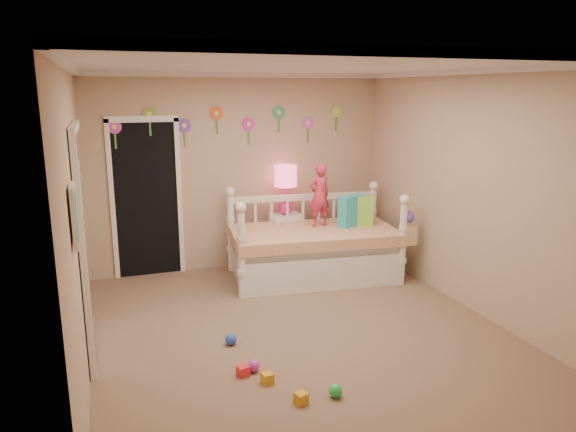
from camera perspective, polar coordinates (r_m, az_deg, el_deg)
name	(u,v)px	position (r m, az deg, el deg)	size (l,w,h in m)	color
floor	(298,330)	(5.58, 1.11, -11.99)	(4.00, 4.50, 0.01)	#7F684C
ceiling	(300,65)	(5.05, 1.25, 15.76)	(4.00, 4.50, 0.01)	white
back_wall	(240,172)	(7.28, -5.10, 4.67)	(4.00, 0.01, 2.60)	tan
left_wall	(77,221)	(4.85, -21.54, -0.55)	(0.01, 4.50, 2.60)	tan
right_wall	(471,192)	(6.14, 18.93, 2.41)	(0.01, 4.50, 2.60)	tan
crown_molding	(300,69)	(5.05, 1.24, 15.42)	(4.00, 4.50, 0.06)	white
daybed	(314,234)	(6.89, 2.74, -1.92)	(2.13, 1.15, 1.16)	white
pillow_turquoise	(351,211)	(7.04, 6.76, 0.56)	(0.40, 0.14, 0.40)	#27B0C3
pillow_lime	(358,210)	(7.11, 7.41, 0.60)	(0.41, 0.15, 0.39)	#8DD641
child	(319,196)	(6.93, 3.36, 2.19)	(0.30, 0.20, 0.82)	#D73152
nightstand	(286,239)	(7.47, -0.25, -2.47)	(0.43, 0.33, 0.71)	white
table_lamp	(286,182)	(7.29, -0.25, 3.63)	(0.31, 0.31, 0.68)	#F32076
closet_doorway	(146,198)	(7.10, -14.83, 1.90)	(0.90, 0.04, 2.07)	black
flower_decals	(233,124)	(7.18, -5.88, 9.67)	(3.40, 0.02, 0.50)	#B2668C
mirror_closet	(85,240)	(5.20, -20.78, -2.45)	(0.07, 1.30, 2.10)	white
wall_picture	(75,215)	(3.91, -21.77, 0.08)	(0.05, 0.34, 0.42)	white
hanging_bag	(408,229)	(6.78, 12.65, -1.39)	(0.20, 0.16, 0.36)	beige
toy_scatter	(265,361)	(4.89, -2.47, -15.15)	(0.80, 1.30, 0.11)	#996666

